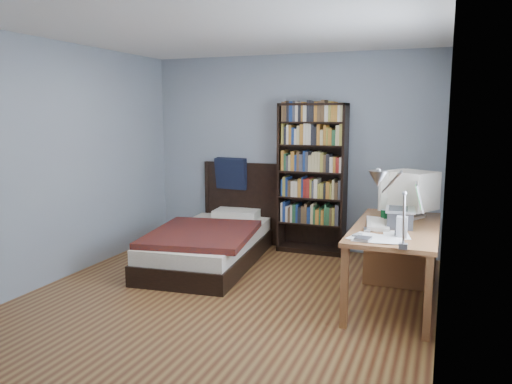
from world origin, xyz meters
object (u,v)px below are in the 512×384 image
at_px(keyboard, 377,224).
at_px(bed, 213,240).
at_px(desk_lamp, 383,187).
at_px(laptop, 402,215).
at_px(bookshelf, 312,179).
at_px(crt_monitor, 411,191).
at_px(speaker, 402,227).
at_px(desk, 399,247).
at_px(soda_can, 384,216).

relative_size(keyboard, bed, 0.23).
bearing_deg(bed, desk_lamp, -39.36).
bearing_deg(laptop, bookshelf, 130.32).
height_order(crt_monitor, laptop, crt_monitor).
bearing_deg(bed, speaker, -24.35).
bearing_deg(desk_lamp, keyboard, 98.16).
height_order(desk_lamp, bookshelf, bookshelf).
bearing_deg(bookshelf, speaker, -55.63).
distance_m(desk, bed, 2.18).
height_order(desk, crt_monitor, crt_monitor).
bearing_deg(bookshelf, bed, -141.01).
height_order(keyboard, speaker, speaker).
bearing_deg(keyboard, soda_can, 72.57).
height_order(laptop, desk_lamp, desk_lamp).
xyz_separation_m(laptop, bookshelf, (-1.22, 1.44, 0.10)).
bearing_deg(speaker, bookshelf, 123.21).
relative_size(desk, desk_lamp, 2.41).
relative_size(laptop, speaker, 2.31).
height_order(laptop, bed, bed).
relative_size(soda_can, bookshelf, 0.06).
height_order(desk_lamp, soda_can, desk_lamp).
xyz_separation_m(soda_can, bookshelf, (-1.04, 1.23, 0.16)).
relative_size(speaker, soda_can, 1.58).
bearing_deg(desk, bed, 175.76).
height_order(speaker, soda_can, speaker).
distance_m(soda_can, bed, 2.15).
relative_size(crt_monitor, desk_lamp, 0.87).
height_order(soda_can, bookshelf, bookshelf).
height_order(speaker, bed, bed).
bearing_deg(desk_lamp, soda_can, 95.54).
distance_m(desk, soda_can, 0.47).
relative_size(speaker, bookshelf, 0.09).
xyz_separation_m(laptop, soda_can, (-0.18, 0.20, -0.06)).
xyz_separation_m(desk, crt_monitor, (0.08, 0.02, 0.58)).
height_order(laptop, speaker, laptop).
height_order(desk, desk_lamp, desk_lamp).
xyz_separation_m(desk_lamp, bookshelf, (-1.17, 2.59, -0.31)).
bearing_deg(laptop, desk_lamp, -92.66).
xyz_separation_m(bookshelf, bed, (-1.00, -0.81, -0.69)).
bearing_deg(desk, desk_lamp, -90.06).
relative_size(crt_monitor, bookshelf, 0.30).
relative_size(speaker, bed, 0.08).
xyz_separation_m(desk_lamp, speaker, (0.08, 0.76, -0.44)).
bearing_deg(soda_can, keyboard, -98.42).
bearing_deg(desk, laptop, -83.71).
bearing_deg(keyboard, laptop, -5.94).
xyz_separation_m(laptop, keyboard, (-0.22, -0.01, -0.10)).
xyz_separation_m(desk, bookshelf, (-1.17, 0.97, 0.53)).
bearing_deg(speaker, soda_can, 108.71).
bearing_deg(soda_can, desk, 63.34).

